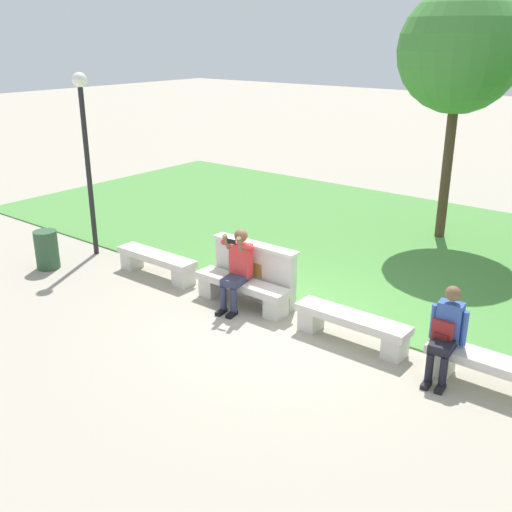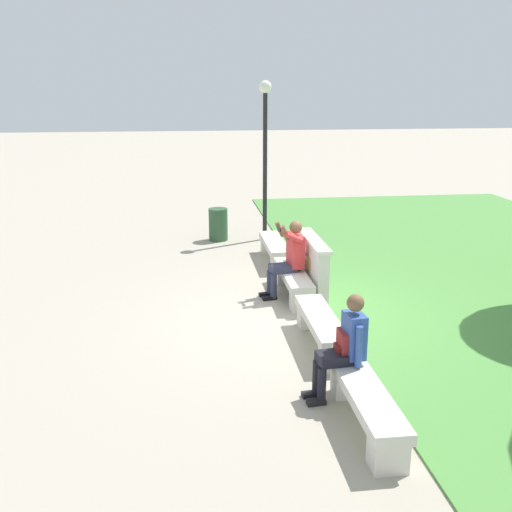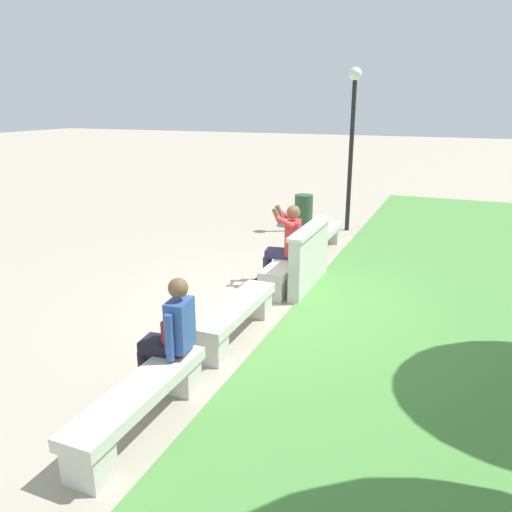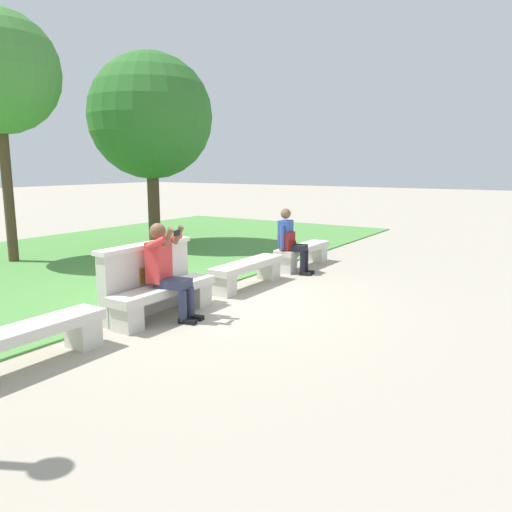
{
  "view_description": "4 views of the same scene",
  "coord_description": "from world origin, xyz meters",
  "px_view_note": "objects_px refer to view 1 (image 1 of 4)",
  "views": [
    {
      "loc": [
        4.81,
        -7.01,
        4.27
      ],
      "look_at": [
        -0.56,
        -0.23,
        1.06
      ],
      "focal_mm": 42.0,
      "sensor_mm": 36.0,
      "label": 1
    },
    {
      "loc": [
        8.53,
        -1.86,
        3.51
      ],
      "look_at": [
        -0.78,
        -0.67,
        0.82
      ],
      "focal_mm": 42.0,
      "sensor_mm": 36.0,
      "label": 2
    },
    {
      "loc": [
        6.33,
        2.48,
        2.89
      ],
      "look_at": [
        0.03,
        -0.14,
        0.78
      ],
      "focal_mm": 35.0,
      "sensor_mm": 36.0,
      "label": 3
    },
    {
      "loc": [
        -5.99,
        -4.68,
        2.09
      ],
      "look_at": [
        0.26,
        -0.68,
        0.73
      ],
      "focal_mm": 35.0,
      "sensor_mm": 36.0,
      "label": 4
    }
  ],
  "objects_px": {
    "bench_near": "(242,289)",
    "person_photographer": "(238,265)",
    "tree_left_background": "(460,52)",
    "trash_bin": "(47,250)",
    "bench_far": "(496,371)",
    "backpack": "(444,332)",
    "bench_main": "(156,261)",
    "person_distant": "(446,331)",
    "lamp_post": "(85,138)",
    "bench_mid": "(351,324)"
  },
  "relations": [
    {
      "from": "bench_far",
      "to": "person_photographer",
      "type": "relative_size",
      "value": 1.34
    },
    {
      "from": "person_photographer",
      "to": "backpack",
      "type": "height_order",
      "value": "person_photographer"
    },
    {
      "from": "bench_mid",
      "to": "person_distant",
      "type": "height_order",
      "value": "person_distant"
    },
    {
      "from": "person_photographer",
      "to": "lamp_post",
      "type": "relative_size",
      "value": 0.37
    },
    {
      "from": "bench_main",
      "to": "trash_bin",
      "type": "xyz_separation_m",
      "value": [
        -1.97,
        -1.02,
        0.08
      ]
    },
    {
      "from": "bench_mid",
      "to": "person_photographer",
      "type": "bearing_deg",
      "value": -177.92
    },
    {
      "from": "bench_far",
      "to": "person_distant",
      "type": "xyz_separation_m",
      "value": [
        -0.66,
        -0.07,
        0.38
      ]
    },
    {
      "from": "person_distant",
      "to": "bench_far",
      "type": "bearing_deg",
      "value": 5.7
    },
    {
      "from": "bench_far",
      "to": "tree_left_background",
      "type": "distance_m",
      "value": 7.24
    },
    {
      "from": "person_photographer",
      "to": "person_distant",
      "type": "height_order",
      "value": "person_photographer"
    },
    {
      "from": "bench_main",
      "to": "trash_bin",
      "type": "height_order",
      "value": "trash_bin"
    },
    {
      "from": "person_photographer",
      "to": "person_distant",
      "type": "bearing_deg",
      "value": 0.17
    },
    {
      "from": "lamp_post",
      "to": "person_photographer",
      "type": "bearing_deg",
      "value": -2.13
    },
    {
      "from": "person_photographer",
      "to": "tree_left_background",
      "type": "distance_m",
      "value": 6.55
    },
    {
      "from": "trash_bin",
      "to": "tree_left_background",
      "type": "bearing_deg",
      "value": 51.36
    },
    {
      "from": "bench_near",
      "to": "backpack",
      "type": "relative_size",
      "value": 4.12
    },
    {
      "from": "person_distant",
      "to": "trash_bin",
      "type": "bearing_deg",
      "value": -172.79
    },
    {
      "from": "bench_main",
      "to": "tree_left_background",
      "type": "bearing_deg",
      "value": 59.47
    },
    {
      "from": "bench_mid",
      "to": "person_distant",
      "type": "relative_size",
      "value": 1.4
    },
    {
      "from": "person_photographer",
      "to": "tree_left_background",
      "type": "bearing_deg",
      "value": 77.86
    },
    {
      "from": "bench_far",
      "to": "person_distant",
      "type": "relative_size",
      "value": 1.4
    },
    {
      "from": "bench_near",
      "to": "person_photographer",
      "type": "height_order",
      "value": "person_photographer"
    },
    {
      "from": "backpack",
      "to": "lamp_post",
      "type": "distance_m",
      "value": 7.64
    },
    {
      "from": "bench_mid",
      "to": "bench_far",
      "type": "height_order",
      "value": "same"
    },
    {
      "from": "bench_near",
      "to": "bench_mid",
      "type": "relative_size",
      "value": 1.0
    },
    {
      "from": "bench_mid",
      "to": "bench_far",
      "type": "distance_m",
      "value": 2.08
    },
    {
      "from": "bench_near",
      "to": "tree_left_background",
      "type": "height_order",
      "value": "tree_left_background"
    },
    {
      "from": "bench_mid",
      "to": "backpack",
      "type": "height_order",
      "value": "backpack"
    },
    {
      "from": "tree_left_background",
      "to": "trash_bin",
      "type": "distance_m",
      "value": 9.08
    },
    {
      "from": "tree_left_background",
      "to": "lamp_post",
      "type": "relative_size",
      "value": 1.44
    },
    {
      "from": "person_distant",
      "to": "bench_mid",
      "type": "bearing_deg",
      "value": 177.33
    },
    {
      "from": "bench_near",
      "to": "person_photographer",
      "type": "distance_m",
      "value": 0.45
    },
    {
      "from": "bench_main",
      "to": "tree_left_background",
      "type": "height_order",
      "value": "tree_left_background"
    },
    {
      "from": "bench_far",
      "to": "lamp_post",
      "type": "bearing_deg",
      "value": 179.5
    },
    {
      "from": "bench_main",
      "to": "bench_far",
      "type": "relative_size",
      "value": 1.0
    },
    {
      "from": "lamp_post",
      "to": "backpack",
      "type": "bearing_deg",
      "value": -0.78
    },
    {
      "from": "tree_left_background",
      "to": "bench_mid",
      "type": "bearing_deg",
      "value": -80.69
    },
    {
      "from": "bench_near",
      "to": "tree_left_background",
      "type": "xyz_separation_m",
      "value": [
        1.17,
        5.51,
        3.64
      ]
    },
    {
      "from": "bench_far",
      "to": "backpack",
      "type": "bearing_deg",
      "value": -177.53
    },
    {
      "from": "person_distant",
      "to": "tree_left_background",
      "type": "height_order",
      "value": "tree_left_background"
    },
    {
      "from": "bench_main",
      "to": "tree_left_background",
      "type": "xyz_separation_m",
      "value": [
        3.25,
        5.51,
        3.64
      ]
    },
    {
      "from": "person_distant",
      "to": "trash_bin",
      "type": "relative_size",
      "value": 1.68
    },
    {
      "from": "bench_near",
      "to": "person_distant",
      "type": "bearing_deg",
      "value": -1.08
    },
    {
      "from": "bench_mid",
      "to": "trash_bin",
      "type": "height_order",
      "value": "trash_bin"
    },
    {
      "from": "lamp_post",
      "to": "tree_left_background",
      "type": "bearing_deg",
      "value": 46.5
    },
    {
      "from": "bench_near",
      "to": "tree_left_background",
      "type": "bearing_deg",
      "value": 77.98
    },
    {
      "from": "person_photographer",
      "to": "trash_bin",
      "type": "distance_m",
      "value": 4.14
    },
    {
      "from": "bench_main",
      "to": "bench_far",
      "type": "distance_m",
      "value": 6.23
    },
    {
      "from": "person_photographer",
      "to": "trash_bin",
      "type": "xyz_separation_m",
      "value": [
        -4.02,
        -0.94,
        -0.36
      ]
    },
    {
      "from": "tree_left_background",
      "to": "lamp_post",
      "type": "xyz_separation_m",
      "value": [
        -5.16,
        -5.44,
        -1.56
      ]
    }
  ]
}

